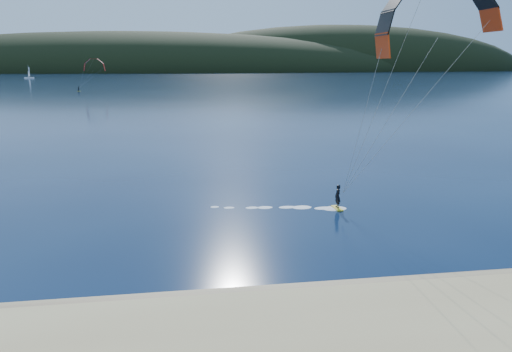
# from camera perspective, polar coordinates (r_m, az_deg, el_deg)

# --- Properties ---
(wet_sand) EXTENTS (220.00, 2.50, 0.10)m
(wet_sand) POSITION_cam_1_polar(r_m,az_deg,el_deg) (25.30, -6.34, -14.06)
(wet_sand) COLOR #967657
(wet_sand) RESTS_ON ground
(headland) EXTENTS (1200.00, 310.00, 140.00)m
(headland) POSITION_cam_1_polar(r_m,az_deg,el_deg) (763.46, -8.87, 11.74)
(headland) COLOR black
(headland) RESTS_ON ground
(kitesurfer_near) EXTENTS (20.13, 7.73, 16.15)m
(kitesurfer_near) POSITION_cam_1_polar(r_m,az_deg,el_deg) (36.87, 19.53, 14.06)
(kitesurfer_near) COLOR gold
(kitesurfer_near) RESTS_ON ground
(kitesurfer_far) EXTENTS (12.49, 6.22, 11.69)m
(kitesurfer_far) POSITION_cam_1_polar(r_m,az_deg,el_deg) (219.49, -18.01, 11.53)
(kitesurfer_far) COLOR gold
(kitesurfer_far) RESTS_ON ground
(sailboat) EXTENTS (6.85, 4.53, 9.99)m
(sailboat) POSITION_cam_1_polar(r_m,az_deg,el_deg) (431.83, -24.49, 10.21)
(sailboat) COLOR white
(sailboat) RESTS_ON ground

